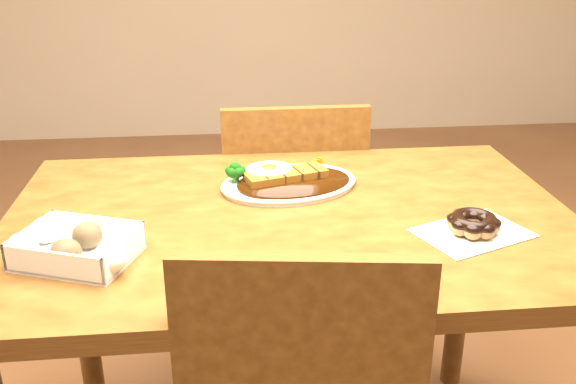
{
  "coord_description": "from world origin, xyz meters",
  "views": [
    {
      "loc": [
        -0.13,
        -1.23,
        1.31
      ],
      "look_at": [
        -0.01,
        -0.02,
        0.81
      ],
      "focal_mm": 40.0,
      "sensor_mm": 36.0,
      "label": 1
    }
  ],
  "objects": [
    {
      "name": "chair_far",
      "position": [
        0.06,
        0.53,
        0.48
      ],
      "size": [
        0.42,
        0.42,
        0.87
      ],
      "rotation": [
        0.0,
        0.0,
        3.14
      ],
      "color": "#4E2C0F",
      "rests_on": "ground"
    },
    {
      "name": "table",
      "position": [
        0.0,
        0.0,
        0.65
      ],
      "size": [
        1.2,
        0.8,
        0.75
      ],
      "color": "#4E2C0F",
      "rests_on": "ground"
    },
    {
      "name": "katsu_curry_plate",
      "position": [
        0.01,
        0.15,
        0.77
      ],
      "size": [
        0.36,
        0.29,
        0.06
      ],
      "rotation": [
        0.0,
        0.0,
        0.23
      ],
      "color": "white",
      "rests_on": "table"
    },
    {
      "name": "donut_box",
      "position": [
        -0.41,
        -0.16,
        0.78
      ],
      "size": [
        0.24,
        0.21,
        0.06
      ],
      "rotation": [
        0.0,
        0.0,
        -0.37
      ],
      "color": "white",
      "rests_on": "table"
    },
    {
      "name": "pon_de_ring",
      "position": [
        0.35,
        -0.13,
        0.77
      ],
      "size": [
        0.25,
        0.22,
        0.04
      ],
      "rotation": [
        0.0,
        0.0,
        0.39
      ],
      "color": "silver",
      "rests_on": "table"
    }
  ]
}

